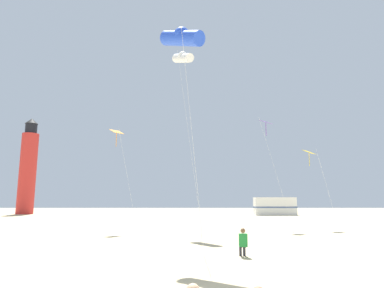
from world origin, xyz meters
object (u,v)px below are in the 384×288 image
(kite_flyer_standing, at_px, (244,242))
(kite_diamond_gold, at_px, (311,155))
(kite_diamond_violet, at_px, (267,126))
(rv_van_white, at_px, (276,206))
(kite_diamond_orange, at_px, (118,135))
(kite_tube_white, at_px, (183,58))
(lighthouse_distant, at_px, (29,168))
(kite_tube_blue, at_px, (182,38))

(kite_flyer_standing, height_order, kite_diamond_gold, kite_diamond_gold)
(kite_flyer_standing, height_order, kite_diamond_violet, kite_diamond_violet)
(rv_van_white, bearing_deg, kite_diamond_orange, -124.57)
(kite_flyer_standing, xyz_separation_m, kite_tube_white, (-2.83, 10.62, 12.79))
(lighthouse_distant, bearing_deg, kite_tube_blue, -57.39)
(kite_flyer_standing, bearing_deg, kite_tube_blue, -1.71)
(kite_diamond_orange, bearing_deg, kite_diamond_gold, 8.12)
(lighthouse_distant, bearing_deg, kite_diamond_gold, -38.19)
(kite_diamond_gold, xyz_separation_m, rv_van_white, (3.13, 25.87, -4.73))
(kite_diamond_gold, xyz_separation_m, kite_tube_white, (-10.70, -3.18, 7.28))
(kite_flyer_standing, height_order, kite_diamond_orange, kite_diamond_orange)
(kite_diamond_orange, relative_size, kite_diamond_violet, 0.86)
(kite_tube_white, xyz_separation_m, lighthouse_distant, (-27.95, 33.59, -5.57))
(kite_tube_white, relative_size, rv_van_white, 2.18)
(rv_van_white, bearing_deg, kite_tube_blue, -109.51)
(kite_diamond_violet, height_order, lighthouse_distant, lighthouse_distant)
(kite_tube_blue, bearing_deg, lighthouse_distant, 122.61)
(kite_diamond_orange, distance_m, lighthouse_distant, 39.84)
(kite_diamond_gold, height_order, kite_tube_blue, kite_tube_blue)
(kite_diamond_gold, height_order, kite_diamond_violet, kite_diamond_violet)
(kite_tube_blue, bearing_deg, kite_diamond_violet, 63.04)
(kite_flyer_standing, relative_size, kite_diamond_violet, 0.13)
(lighthouse_distant, bearing_deg, kite_tube_white, -50.24)
(kite_diamond_orange, distance_m, rv_van_white, 34.44)
(kite_diamond_orange, relative_size, kite_tube_white, 0.56)
(kite_diamond_orange, xyz_separation_m, lighthouse_distant, (-22.80, 32.67, 0.48))
(kite_tube_white, height_order, rv_van_white, kite_tube_white)
(kite_tube_blue, relative_size, rv_van_white, 1.61)
(kite_tube_blue, distance_m, lighthouse_distant, 52.36)
(kite_flyer_standing, distance_m, kite_diamond_violet, 16.19)
(kite_diamond_orange, distance_m, kite_tube_white, 8.00)
(kite_tube_white, xyz_separation_m, kite_tube_blue, (0.26, -10.49, -3.69))
(kite_diamond_gold, bearing_deg, kite_diamond_orange, -171.88)
(kite_tube_blue, xyz_separation_m, lighthouse_distant, (-28.20, 44.08, -1.88))
(kite_flyer_standing, bearing_deg, rv_van_white, -104.22)
(rv_van_white, bearing_deg, kite_diamond_gold, -97.46)
(kite_flyer_standing, height_order, kite_tube_blue, kite_tube_blue)
(kite_diamond_gold, distance_m, rv_van_white, 26.48)
(kite_flyer_standing, distance_m, kite_tube_white, 16.87)
(kite_diamond_gold, relative_size, rv_van_white, 1.01)
(kite_flyer_standing, relative_size, kite_diamond_orange, 0.15)
(kite_diamond_orange, bearing_deg, kite_flyer_standing, -55.36)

